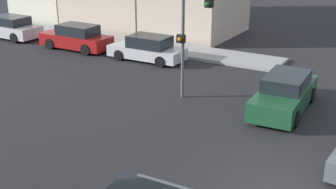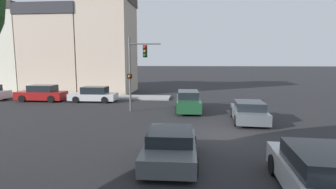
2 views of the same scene
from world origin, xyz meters
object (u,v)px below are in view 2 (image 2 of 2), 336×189
(crossing_car_0, at_px, (320,175))
(parked_car_0, at_px, (94,95))
(crossing_car_3, at_px, (188,101))
(crossing_car_2, at_px, (170,147))
(traffic_signal, at_px, (137,63))
(parked_car_1, at_px, (42,94))
(crossing_car_1, at_px, (249,112))

(crossing_car_0, xyz_separation_m, parked_car_0, (16.30, 12.88, -0.04))
(crossing_car_3, height_order, parked_car_0, crossing_car_3)
(crossing_car_2, bearing_deg, crossing_car_0, 61.77)
(crossing_car_0, distance_m, crossing_car_2, 5.01)
(crossing_car_2, xyz_separation_m, parked_car_0, (14.01, 8.42, 0.05))
(traffic_signal, xyz_separation_m, parked_car_1, (4.13, 10.18, -2.94))
(parked_car_0, bearing_deg, crossing_car_2, 120.22)
(parked_car_0, bearing_deg, traffic_signal, 139.17)
(crossing_car_3, bearing_deg, parked_car_0, -114.02)
(crossing_car_0, height_order, crossing_car_1, crossing_car_0)
(crossing_car_1, distance_m, crossing_car_3, 5.22)
(parked_car_0, bearing_deg, crossing_car_3, 157.82)
(crossing_car_0, bearing_deg, crossing_car_3, 20.44)
(crossing_car_2, distance_m, parked_car_0, 16.35)
(traffic_signal, distance_m, parked_car_1, 11.37)
(traffic_signal, bearing_deg, crossing_car_2, 16.10)
(traffic_signal, distance_m, crossing_car_1, 8.75)
(crossing_car_2, height_order, crossing_car_3, crossing_car_3)
(crossing_car_3, bearing_deg, parked_car_1, -106.06)
(parked_car_0, bearing_deg, parked_car_1, 0.91)
(traffic_signal, height_order, crossing_car_0, traffic_signal)
(crossing_car_1, height_order, crossing_car_3, crossing_car_3)
(crossing_car_2, relative_size, parked_car_0, 0.90)
(crossing_car_0, height_order, crossing_car_3, crossing_car_3)
(traffic_signal, bearing_deg, crossing_car_1, 68.37)
(parked_car_1, bearing_deg, crossing_car_0, 138.41)
(traffic_signal, distance_m, crossing_car_0, 14.63)
(crossing_car_0, height_order, parked_car_0, crossing_car_0)
(crossing_car_3, bearing_deg, crossing_car_2, -5.43)
(crossing_car_3, xyz_separation_m, parked_car_1, (3.35, 14.02, 0.00))
(crossing_car_1, relative_size, crossing_car_3, 0.87)
(crossing_car_2, height_order, parked_car_0, parked_car_0)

